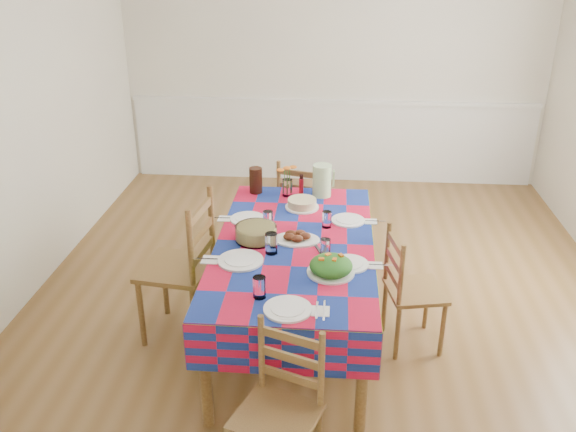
% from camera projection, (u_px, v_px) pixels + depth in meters
% --- Properties ---
extents(room, '(4.58, 5.08, 2.78)m').
position_uv_depth(room, '(330.00, 125.00, 4.16)').
color(room, brown).
rests_on(room, ground).
extents(wainscot, '(4.41, 0.06, 0.92)m').
position_uv_depth(wainscot, '(332.00, 138.00, 6.77)').
color(wainscot, white).
rests_on(wainscot, room).
extents(dining_table, '(1.02, 1.89, 0.74)m').
position_uv_depth(dining_table, '(295.00, 253.00, 3.95)').
color(dining_table, brown).
rests_on(dining_table, room).
extents(setting_near_head, '(0.42, 0.28, 0.12)m').
position_uv_depth(setting_near_head, '(278.00, 301.00, 3.23)').
color(setting_near_head, white).
rests_on(setting_near_head, dining_table).
extents(setting_left_near, '(0.51, 0.30, 0.13)m').
position_uv_depth(setting_left_near, '(251.00, 254.00, 3.71)').
color(setting_left_near, white).
rests_on(setting_left_near, dining_table).
extents(setting_left_far, '(0.45, 0.26, 0.12)m').
position_uv_depth(setting_left_far, '(254.00, 219.00, 4.18)').
color(setting_left_far, white).
rests_on(setting_left_far, dining_table).
extents(setting_right_near, '(0.44, 0.25, 0.11)m').
position_uv_depth(setting_right_near, '(341.00, 258.00, 3.67)').
color(setting_right_near, white).
rests_on(setting_right_near, dining_table).
extents(setting_right_far, '(0.44, 0.25, 0.11)m').
position_uv_depth(setting_right_far, '(341.00, 220.00, 4.17)').
color(setting_right_far, white).
rests_on(setting_right_far, dining_table).
extents(meat_platter, '(0.30, 0.21, 0.06)m').
position_uv_depth(meat_platter, '(297.00, 237.00, 3.93)').
color(meat_platter, white).
rests_on(meat_platter, dining_table).
extents(salad_platter, '(0.28, 0.28, 0.12)m').
position_uv_depth(salad_platter, '(331.00, 266.00, 3.54)').
color(salad_platter, white).
rests_on(salad_platter, dining_table).
extents(pasta_bowl, '(0.27, 0.27, 0.10)m').
position_uv_depth(pasta_bowl, '(256.00, 233.00, 3.93)').
color(pasta_bowl, white).
rests_on(pasta_bowl, dining_table).
extents(cake, '(0.24, 0.24, 0.07)m').
position_uv_depth(cake, '(302.00, 204.00, 4.40)').
color(cake, white).
rests_on(cake, dining_table).
extents(serving_utensils, '(0.13, 0.29, 0.01)m').
position_uv_depth(serving_utensils, '(321.00, 248.00, 3.84)').
color(serving_utensils, black).
rests_on(serving_utensils, dining_table).
extents(flower_vase, '(0.15, 0.13, 0.25)m').
position_uv_depth(flower_vase, '(287.00, 183.00, 4.58)').
color(flower_vase, white).
rests_on(flower_vase, dining_table).
extents(hot_sauce, '(0.04, 0.04, 0.15)m').
position_uv_depth(hot_sauce, '(301.00, 184.00, 4.64)').
color(hot_sauce, '#AE0D1A').
rests_on(hot_sauce, dining_table).
extents(green_pitcher, '(0.14, 0.14, 0.24)m').
position_uv_depth(green_pitcher, '(322.00, 180.00, 4.58)').
color(green_pitcher, '#AFD898').
rests_on(green_pitcher, dining_table).
extents(tea_pitcher, '(0.10, 0.10, 0.20)m').
position_uv_depth(tea_pitcher, '(256.00, 180.00, 4.64)').
color(tea_pitcher, black).
rests_on(tea_pitcher, dining_table).
extents(name_card, '(0.07, 0.02, 0.02)m').
position_uv_depth(name_card, '(288.00, 320.00, 3.11)').
color(name_card, white).
rests_on(name_card, dining_table).
extents(chair_near, '(0.48, 0.47, 0.85)m').
position_uv_depth(chair_near, '(280.00, 411.00, 2.96)').
color(chair_near, brown).
rests_on(chair_near, room).
extents(chair_far, '(0.48, 0.47, 0.89)m').
position_uv_depth(chair_far, '(303.00, 209.00, 5.12)').
color(chair_far, brown).
rests_on(chair_far, room).
extents(chair_left, '(0.50, 0.52, 1.04)m').
position_uv_depth(chair_left, '(183.00, 268.00, 4.06)').
color(chair_left, brown).
rests_on(chair_left, room).
extents(chair_right, '(0.42, 0.43, 0.84)m').
position_uv_depth(chair_right, '(410.00, 291.00, 3.99)').
color(chair_right, brown).
rests_on(chair_right, room).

